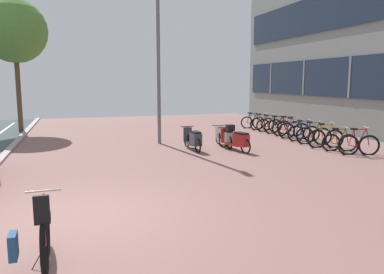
% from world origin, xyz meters
% --- Properties ---
extents(ground, '(21.00, 40.00, 0.13)m').
position_xyz_m(ground, '(1.43, 0.00, -0.02)').
color(ground, black).
extents(bicycle_foreground, '(0.66, 1.39, 1.12)m').
position_xyz_m(bicycle_foreground, '(-0.56, -1.73, 0.40)').
color(bicycle_foreground, black).
rests_on(bicycle_foreground, ground).
extents(bicycle_rack_00, '(1.35, 0.61, 1.01)m').
position_xyz_m(bicycle_rack_00, '(9.25, 3.40, 0.35)').
color(bicycle_rack_00, black).
rests_on(bicycle_rack_00, ground).
extents(bicycle_rack_01, '(1.20, 0.57, 0.92)m').
position_xyz_m(bicycle_rack_01, '(9.08, 4.18, 0.33)').
color(bicycle_rack_01, black).
rests_on(bicycle_rack_01, ground).
extents(bicycle_rack_02, '(1.40, 0.50, 1.02)m').
position_xyz_m(bicycle_rack_02, '(9.06, 4.95, 0.36)').
color(bicycle_rack_02, black).
rests_on(bicycle_rack_02, ground).
extents(bicycle_rack_03, '(1.25, 0.76, 1.00)m').
position_xyz_m(bicycle_rack_03, '(9.08, 5.73, 0.35)').
color(bicycle_rack_03, black).
rests_on(bicycle_rack_03, ground).
extents(bicycle_rack_04, '(1.29, 0.58, 0.98)m').
position_xyz_m(bicycle_rack_04, '(9.13, 6.51, 0.34)').
color(bicycle_rack_04, black).
rests_on(bicycle_rack_04, ground).
extents(bicycle_rack_05, '(1.23, 0.79, 1.03)m').
position_xyz_m(bicycle_rack_05, '(9.17, 7.28, 0.36)').
color(bicycle_rack_05, black).
rests_on(bicycle_rack_05, ground).
extents(bicycle_rack_06, '(1.29, 0.70, 1.02)m').
position_xyz_m(bicycle_rack_06, '(9.30, 8.06, 0.36)').
color(bicycle_rack_06, black).
rests_on(bicycle_rack_06, ground).
extents(bicycle_rack_07, '(1.20, 0.65, 0.96)m').
position_xyz_m(bicycle_rack_07, '(9.26, 8.83, 0.34)').
color(bicycle_rack_07, black).
rests_on(bicycle_rack_07, ground).
extents(bicycle_rack_08, '(1.23, 0.56, 0.95)m').
position_xyz_m(bicycle_rack_08, '(9.22, 9.61, 0.33)').
color(bicycle_rack_08, black).
rests_on(bicycle_rack_08, ground).
extents(bicycle_rack_09, '(1.26, 0.47, 0.93)m').
position_xyz_m(bicycle_rack_09, '(9.23, 10.39, 0.33)').
color(bicycle_rack_09, black).
rests_on(bicycle_rack_09, ground).
extents(bicycle_rack_10, '(1.15, 0.72, 0.93)m').
position_xyz_m(bicycle_rack_10, '(9.09, 11.16, 0.33)').
color(bicycle_rack_10, black).
rests_on(bicycle_rack_10, ground).
extents(scooter_near, '(0.52, 1.79, 0.95)m').
position_xyz_m(scooter_near, '(5.46, 6.19, 0.43)').
color(scooter_near, black).
rests_on(scooter_near, ground).
extents(scooter_mid, '(0.52, 1.80, 0.84)m').
position_xyz_m(scooter_mid, '(4.08, 5.95, 0.40)').
color(scooter_mid, black).
rests_on(scooter_mid, ground).
extents(scooter_far, '(0.74, 1.83, 0.83)m').
position_xyz_m(scooter_far, '(5.54, 5.33, 0.39)').
color(scooter_far, black).
rests_on(scooter_far, ground).
extents(lamp_post, '(0.20, 0.52, 6.44)m').
position_xyz_m(lamp_post, '(3.21, 7.83, 3.54)').
color(lamp_post, slate).
rests_on(lamp_post, ground).
extents(street_tree, '(3.13, 3.13, 6.54)m').
position_xyz_m(street_tree, '(-2.70, 13.70, 4.95)').
color(street_tree, brown).
rests_on(street_tree, ground).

